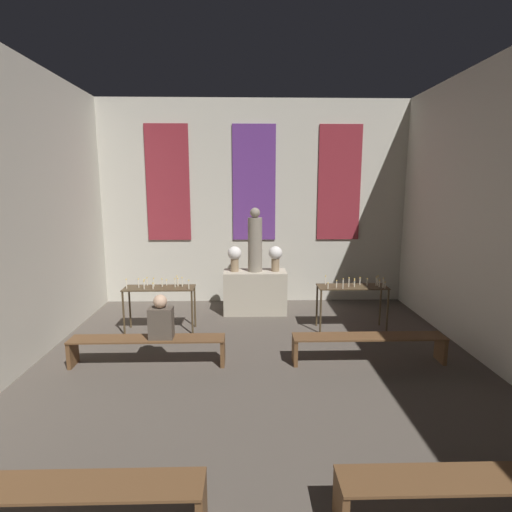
{
  "coord_description": "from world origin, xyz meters",
  "views": [
    {
      "loc": [
        -0.2,
        1.48,
        2.75
      ],
      "look_at": [
        0.0,
        9.04,
        1.39
      ],
      "focal_mm": 28.0,
      "sensor_mm": 36.0,
      "label": 1
    }
  ],
  "objects": [
    {
      "name": "wall_back",
      "position": [
        0.0,
        10.8,
        2.35
      ],
      "size": [
        7.23,
        0.16,
        4.64
      ],
      "color": "beige",
      "rests_on": "ground_plane"
    },
    {
      "name": "altar",
      "position": [
        0.0,
        9.84,
        0.46
      ],
      "size": [
        1.34,
        0.61,
        0.92
      ],
      "color": "#ADA38E",
      "rests_on": "ground_plane"
    },
    {
      "name": "statue",
      "position": [
        0.0,
        9.84,
        1.55
      ],
      "size": [
        0.3,
        0.3,
        1.36
      ],
      "color": "gray",
      "rests_on": "altar"
    },
    {
      "name": "flower_vase_left",
      "position": [
        -0.44,
        9.84,
        1.25
      ],
      "size": [
        0.29,
        0.29,
        0.54
      ],
      "color": "#937A5B",
      "rests_on": "altar"
    },
    {
      "name": "flower_vase_right",
      "position": [
        0.44,
        9.84,
        1.25
      ],
      "size": [
        0.29,
        0.29,
        0.54
      ],
      "color": "#937A5B",
      "rests_on": "altar"
    },
    {
      "name": "candle_rack_left",
      "position": [
        -1.82,
        8.77,
        0.74
      ],
      "size": [
        1.31,
        0.46,
        1.04
      ],
      "color": "#473823",
      "rests_on": "ground_plane"
    },
    {
      "name": "candle_rack_right",
      "position": [
        1.83,
        8.77,
        0.74
      ],
      "size": [
        1.31,
        0.46,
        1.06
      ],
      "color": "#473823",
      "rests_on": "ground_plane"
    },
    {
      "name": "pew_second_left",
      "position": [
        -1.71,
        4.27,
        0.33
      ],
      "size": [
        2.36,
        0.36,
        0.44
      ],
      "color": "brown",
      "rests_on": "ground_plane"
    },
    {
      "name": "pew_second_right",
      "position": [
        1.71,
        4.27,
        0.33
      ],
      "size": [
        2.36,
        0.36,
        0.44
      ],
      "color": "brown",
      "rests_on": "ground_plane"
    },
    {
      "name": "pew_back_left",
      "position": [
        -1.71,
        7.31,
        0.33
      ],
      "size": [
        2.36,
        0.36,
        0.44
      ],
      "color": "brown",
      "rests_on": "ground_plane"
    },
    {
      "name": "pew_back_right",
      "position": [
        1.71,
        7.31,
        0.33
      ],
      "size": [
        2.36,
        0.36,
        0.44
      ],
      "color": "brown",
      "rests_on": "ground_plane"
    },
    {
      "name": "person_seated",
      "position": [
        -1.49,
        7.31,
        0.73
      ],
      "size": [
        0.36,
        0.24,
        0.68
      ],
      "color": "#4C4238",
      "rests_on": "pew_back_left"
    }
  ]
}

